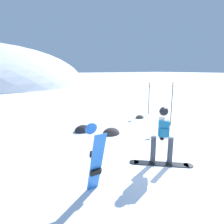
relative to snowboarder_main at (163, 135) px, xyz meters
name	(u,v)px	position (x,y,z in m)	size (l,w,h in m)	color
ground_plane	(168,162)	(0.33, 0.02, -0.92)	(300.00, 300.00, 0.00)	white
snowboarder_main	(163,135)	(0.00, 0.00, 0.00)	(1.48, 1.28, 1.71)	black
spare_snowboard	(96,159)	(-2.22, -0.17, -0.11)	(0.28, 0.51, 1.59)	blue
piste_marker_near	(172,101)	(3.48, 2.76, 0.32)	(0.20, 0.20, 2.19)	black
piste_marker_far	(149,96)	(4.26, 5.24, 0.21)	(0.20, 0.20, 1.98)	black
rock_dark	(111,134)	(0.25, 3.16, -0.92)	(0.77, 0.65, 0.54)	#383333
rock_mid	(83,131)	(-0.62, 4.17, -0.92)	(0.79, 0.67, 0.55)	#282628
rock_small	(140,118)	(3.13, 4.71, -0.92)	(0.49, 0.42, 0.34)	#4C4742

